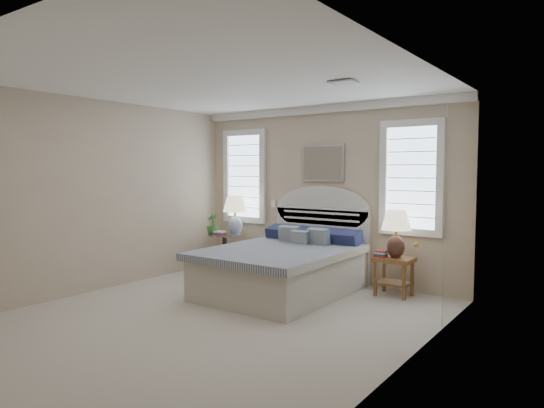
{
  "coord_description": "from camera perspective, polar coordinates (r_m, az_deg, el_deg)",
  "views": [
    {
      "loc": [
        3.73,
        -4.09,
        1.71
      ],
      "look_at": [
        0.09,
        1.0,
        1.27
      ],
      "focal_mm": 32.0,
      "sensor_mm": 36.0,
      "label": 1
    }
  ],
  "objects": [
    {
      "name": "lamp_left",
      "position": [
        8.15,
        -4.37,
        -0.74
      ],
      "size": [
        0.49,
        0.49,
        0.66
      ],
      "rotation": [
        0.0,
        0.0,
        -0.24
      ],
      "color": "silver",
      "rests_on": "side_table_left"
    },
    {
      "name": "painting",
      "position": [
        7.54,
        5.95,
        4.84
      ],
      "size": [
        0.74,
        0.04,
        0.58
      ],
      "primitive_type": "cube",
      "color": "silver",
      "rests_on": "wall_back"
    },
    {
      "name": "window_right",
      "position": [
        6.97,
        16.08,
        2.97
      ],
      "size": [
        0.9,
        0.06,
        1.6
      ],
      "primitive_type": "cube",
      "color": "#C9E2FF",
      "rests_on": "wall_back"
    },
    {
      "name": "wall_back",
      "position": [
        7.58,
        6.07,
        1.28
      ],
      "size": [
        4.5,
        0.02,
        2.7
      ],
      "primitive_type": "cube",
      "color": "#C8B596",
      "rests_on": "floor"
    },
    {
      "name": "potted_plant",
      "position": [
        8.18,
        -7.04,
        -2.37
      ],
      "size": [
        0.22,
        0.22,
        0.35
      ],
      "primitive_type": "imported",
      "rotation": [
        0.0,
        0.0,
        -0.12
      ],
      "color": "#2E6E2C",
      "rests_on": "side_table_left"
    },
    {
      "name": "ceiling",
      "position": [
        5.62,
        -6.89,
        14.15
      ],
      "size": [
        4.5,
        5.0,
        0.01
      ],
      "primitive_type": "cube",
      "color": "white",
      "rests_on": "wall_back"
    },
    {
      "name": "window_left",
      "position": [
        8.43,
        -3.21,
        3.27
      ],
      "size": [
        0.9,
        0.06,
        1.6
      ],
      "primitive_type": "cube",
      "color": "#C9E2FF",
      "rests_on": "wall_back"
    },
    {
      "name": "hvac_vent",
      "position": [
        5.59,
        8.35,
        13.99
      ],
      "size": [
        0.3,
        0.2,
        0.02
      ],
      "primitive_type": "cube",
      "color": "#B2B2B2",
      "rests_on": "ceiling"
    },
    {
      "name": "nightstand_right",
      "position": [
        6.82,
        14.15,
        -7.29
      ],
      "size": [
        0.5,
        0.4,
        0.53
      ],
      "color": "olive",
      "rests_on": "floor"
    },
    {
      "name": "bed",
      "position": [
        6.81,
        1.65,
        -7.18
      ],
      "size": [
        1.72,
        2.28,
        1.47
      ],
      "color": "beige",
      "rests_on": "floor"
    },
    {
      "name": "books_right",
      "position": [
        6.75,
        12.67,
        -5.77
      ],
      "size": [
        0.18,
        0.14,
        0.09
      ],
      "rotation": [
        0.0,
        0.0,
        -0.14
      ],
      "color": "#A82A2F",
      "rests_on": "nightstand_right"
    },
    {
      "name": "floor",
      "position": [
        5.79,
        -6.66,
        -13.17
      ],
      "size": [
        4.5,
        5.0,
        0.01
      ],
      "primitive_type": "cube",
      "color": "beige",
      "rests_on": "ground"
    },
    {
      "name": "switch_plate",
      "position": [
        8.09,
        0.14,
        0.06
      ],
      "size": [
        0.08,
        0.01,
        0.12
      ],
      "primitive_type": "cube",
      "color": "white",
      "rests_on": "wall_back"
    },
    {
      "name": "side_table_left",
      "position": [
        8.27,
        -5.59,
        -5.21
      ],
      "size": [
        0.56,
        0.56,
        0.63
      ],
      "color": "black",
      "rests_on": "floor"
    },
    {
      "name": "wall_left",
      "position": [
        7.25,
        -20.03,
        0.94
      ],
      "size": [
        0.02,
        5.0,
        2.7
      ],
      "primitive_type": "cube",
      "color": "#C8B596",
      "rests_on": "floor"
    },
    {
      "name": "books_left",
      "position": [
        8.01,
        -6.18,
        -3.48
      ],
      "size": [
        0.2,
        0.15,
        0.08
      ],
      "rotation": [
        0.0,
        0.0,
        -0.04
      ],
      "color": "#A82A2F",
      "rests_on": "side_table_left"
    },
    {
      "name": "wall_right",
      "position": [
        4.36,
        15.63,
        -0.84
      ],
      "size": [
        0.02,
        5.0,
        2.7
      ],
      "primitive_type": "cube",
      "color": "#C8B596",
      "rests_on": "floor"
    },
    {
      "name": "floor_pot",
      "position": [
        8.25,
        -5.41,
        -6.59
      ],
      "size": [
        0.49,
        0.49,
        0.39
      ],
      "primitive_type": "cylinder",
      "rotation": [
        0.0,
        0.0,
        0.18
      ],
      "color": "black",
      "rests_on": "floor"
    },
    {
      "name": "crown_molding",
      "position": [
        7.59,
        5.99,
        11.04
      ],
      "size": [
        4.5,
        0.08,
        0.12
      ],
      "primitive_type": "cube",
      "color": "white",
      "rests_on": "wall_back"
    },
    {
      "name": "lamp_right",
      "position": [
        6.72,
        14.4,
        -2.77
      ],
      "size": [
        0.45,
        0.45,
        0.65
      ],
      "rotation": [
        0.0,
        0.0,
        -0.12
      ],
      "color": "black",
      "rests_on": "nightstand_right"
    },
    {
      "name": "closet_door",
      "position": [
        5.52,
        19.68,
        -1.5
      ],
      "size": [
        0.02,
        1.8,
        2.4
      ],
      "primitive_type": "cube",
      "color": "white",
      "rests_on": "floor"
    }
  ]
}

